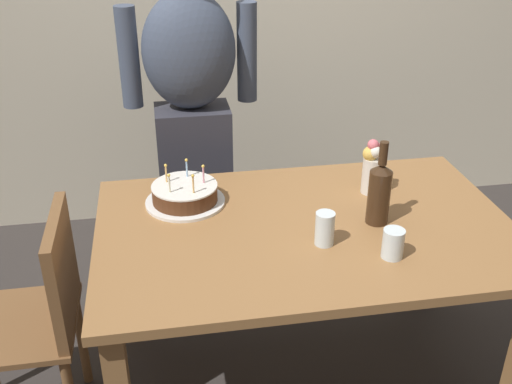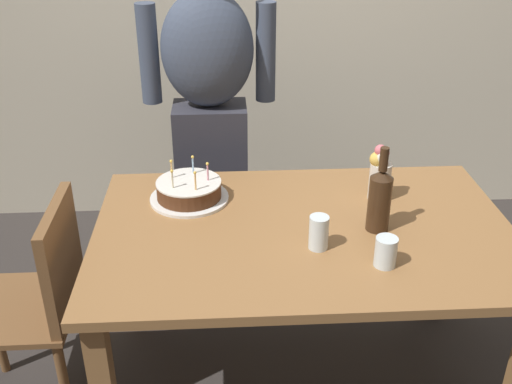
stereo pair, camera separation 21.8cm
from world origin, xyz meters
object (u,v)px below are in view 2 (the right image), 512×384
object	(u,v)px
wine_bottle	(380,198)
flower_vase	(380,174)
water_glass_far	(386,252)
person_man_bearded	(210,115)
birthday_cake	(189,191)
water_glass_near	(319,232)
dining_chair	(40,295)

from	to	relation	value
wine_bottle	flower_vase	bearing A→B (deg)	75.95
water_glass_far	flower_vase	size ratio (longest dim) A/B	0.45
water_glass_far	person_man_bearded	distance (m)	1.20
birthday_cake	flower_vase	world-z (taller)	flower_vase
water_glass_near	birthday_cake	bearing A→B (deg)	140.54
birthday_cake	person_man_bearded	world-z (taller)	person_man_bearded
person_man_bearded	wine_bottle	bearing A→B (deg)	125.76
birthday_cake	water_glass_near	size ratio (longest dim) A/B	2.56
water_glass_near	wine_bottle	distance (m)	0.26
flower_vase	birthday_cake	bearing A→B (deg)	177.42
flower_vase	water_glass_far	bearing A→B (deg)	-100.60
water_glass_far	wine_bottle	world-z (taller)	wine_bottle
flower_vase	dining_chair	xyz separation A→B (m)	(-1.27, -0.25, -0.33)
water_glass_near	flower_vase	world-z (taller)	flower_vase
water_glass_near	person_man_bearded	size ratio (longest dim) A/B	0.07
wine_bottle	person_man_bearded	xyz separation A→B (m)	(-0.60, 0.83, 0.01)
birthday_cake	flower_vase	xyz separation A→B (m)	(0.73, -0.03, 0.07)
wine_bottle	water_glass_far	bearing A→B (deg)	-97.05
birthday_cake	water_glass_near	world-z (taller)	birthday_cake
birthday_cake	dining_chair	world-z (taller)	birthday_cake
water_glass_near	wine_bottle	xyz separation A→B (m)	(0.23, 0.11, 0.06)
person_man_bearded	birthday_cake	bearing A→B (deg)	82.31
person_man_bearded	dining_chair	bearing A→B (deg)	54.25
water_glass_far	person_man_bearded	world-z (taller)	person_man_bearded
wine_bottle	person_man_bearded	bearing A→B (deg)	125.76
dining_chair	water_glass_near	bearing A→B (deg)	85.00
person_man_bearded	flower_vase	bearing A→B (deg)	137.29
birthday_cake	flower_vase	bearing A→B (deg)	-2.58
birthday_cake	flower_vase	size ratio (longest dim) A/B	1.34
wine_bottle	birthday_cake	bearing A→B (deg)	159.00
water_glass_near	person_man_bearded	bearing A→B (deg)	111.54
wine_bottle	flower_vase	xyz separation A→B (m)	(0.06, 0.23, -0.02)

